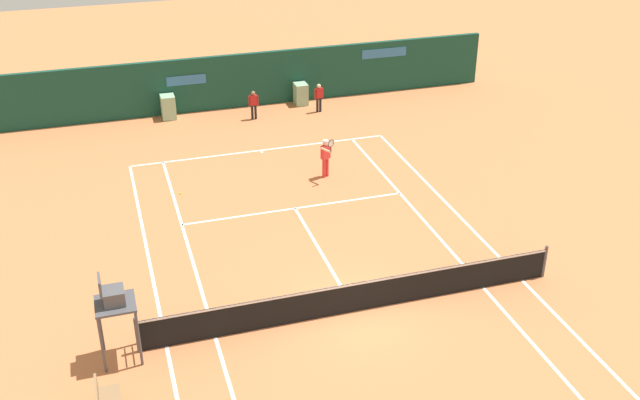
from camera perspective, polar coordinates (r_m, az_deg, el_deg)
The scene contains 8 objects.
ground_plane at distance 22.01m, azimuth 2.20°, elevation -7.52°, with size 80.00×80.00×0.01m.
tennis_net at distance 21.27m, azimuth 2.74°, elevation -7.25°, with size 12.10×0.10×1.07m.
sponsor_back_wall at distance 35.75m, azimuth -6.52°, elevation 8.82°, with size 25.00×1.02×2.54m.
umpire_chair at distance 19.60m, azimuth -15.25°, elevation -7.50°, with size 1.00×1.00×2.51m.
player_on_baseline at distance 28.62m, azimuth 0.45°, elevation 3.42°, with size 0.46×0.80×1.77m.
ball_kid_right_post at distance 34.38m, azimuth -5.04°, elevation 7.29°, with size 0.44×0.20×1.33m.
ball_kid_left_post at distance 35.10m, azimuth -0.09°, elevation 7.86°, with size 0.45×0.22×1.35m.
tennis_ball_by_sideline at distance 28.18m, azimuth -10.48°, elevation 0.51°, with size 0.07×0.07×0.07m, color #CCE033.
Camera 1 is at (-6.11, -16.35, 12.68)m, focal length 42.44 mm.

